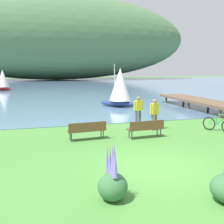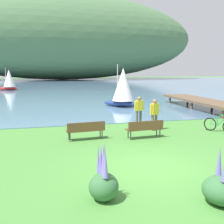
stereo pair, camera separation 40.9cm
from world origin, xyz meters
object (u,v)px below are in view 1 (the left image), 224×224
object	(u,v)px
bicycle_leaning_near_bench	(219,124)
sailboat_toward_hillside	(120,87)
park_bench_near_camera	(87,129)
person_on_the_grass	(154,112)
park_bench_further_along	(146,128)
sailboat_nearest_to_shore	(3,80)
person_at_shoreline	(138,109)

from	to	relation	value
bicycle_leaning_near_bench	sailboat_toward_hillside	xyz separation A→B (m)	(-2.47, 10.01, 1.38)
park_bench_near_camera	person_on_the_grass	size ratio (longest dim) A/B	1.07
park_bench_further_along	sailboat_nearest_to_shore	size ratio (longest dim) A/B	0.52
park_bench_near_camera	sailboat_toward_hillside	world-z (taller)	sailboat_toward_hillside
sailboat_toward_hillside	park_bench_further_along	bearing A→B (deg)	-99.86
sailboat_toward_hillside	person_on_the_grass	bearing A→B (deg)	-94.52
park_bench_near_camera	sailboat_nearest_to_shore	world-z (taller)	sailboat_nearest_to_shore
park_bench_near_camera	sailboat_toward_hillside	xyz separation A→B (m)	(4.57, 9.82, 1.26)
bicycle_leaning_near_bench	sailboat_nearest_to_shore	size ratio (longest dim) A/B	0.45
person_at_shoreline	sailboat_toward_hillside	distance (m)	7.42
park_bench_near_camera	sailboat_nearest_to_shore	xyz separation A→B (m)	(-7.84, 31.48, 1.18)
park_bench_near_camera	person_at_shoreline	distance (m)	4.35
park_bench_near_camera	bicycle_leaning_near_bench	bearing A→B (deg)	-1.49
person_at_shoreline	person_on_the_grass	world-z (taller)	same
sailboat_nearest_to_shore	sailboat_toward_hillside	size ratio (longest dim) A/B	0.95
bicycle_leaning_near_bench	sailboat_nearest_to_shore	distance (m)	35.01
person_at_shoreline	sailboat_nearest_to_shore	distance (m)	31.11
bicycle_leaning_near_bench	person_at_shoreline	world-z (taller)	person_at_shoreline
person_at_shoreline	sailboat_nearest_to_shore	world-z (taller)	sailboat_nearest_to_shore
bicycle_leaning_near_bench	park_bench_further_along	bearing A→B (deg)	-177.38
park_bench_near_camera	park_bench_further_along	distance (m)	2.82
person_at_shoreline	park_bench_further_along	bearing A→B (deg)	-103.78
park_bench_near_camera	park_bench_further_along	size ratio (longest dim) A/B	1.00
bicycle_leaning_near_bench	person_on_the_grass	distance (m)	3.45
park_bench_near_camera	bicycle_leaning_near_bench	xyz separation A→B (m)	(7.05, -0.18, -0.12)
person_at_shoreline	sailboat_nearest_to_shore	bearing A→B (deg)	111.39
park_bench_further_along	person_at_shoreline	size ratio (longest dim) A/B	1.07
park_bench_near_camera	sailboat_nearest_to_shore	bearing A→B (deg)	103.98
park_bench_further_along	sailboat_toward_hillside	bearing A→B (deg)	80.14
park_bench_further_along	sailboat_toward_hillside	distance (m)	10.43
person_at_shoreline	bicycle_leaning_near_bench	bearing A→B (deg)	-37.43
park_bench_further_along	person_at_shoreline	world-z (taller)	person_at_shoreline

